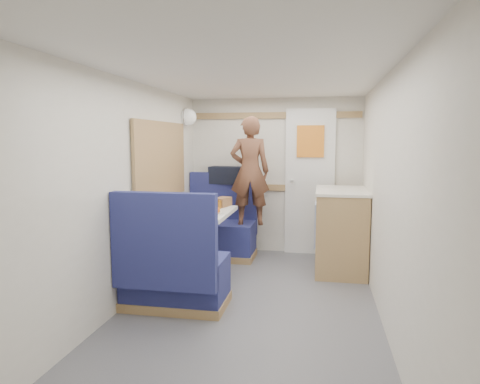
% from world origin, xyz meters
% --- Properties ---
extents(floor, '(4.50, 4.50, 0.00)m').
position_xyz_m(floor, '(0.00, 0.00, 0.00)').
color(floor, '#515156').
rests_on(floor, ground).
extents(ceiling, '(4.50, 4.50, 0.00)m').
position_xyz_m(ceiling, '(0.00, 0.00, 2.00)').
color(ceiling, silver).
rests_on(ceiling, wall_back).
extents(wall_back, '(2.20, 0.02, 2.00)m').
position_xyz_m(wall_back, '(0.00, 2.25, 1.00)').
color(wall_back, silver).
rests_on(wall_back, floor).
extents(wall_left, '(0.02, 4.50, 2.00)m').
position_xyz_m(wall_left, '(-1.10, 0.00, 1.00)').
color(wall_left, silver).
rests_on(wall_left, floor).
extents(wall_right, '(0.02, 4.50, 2.00)m').
position_xyz_m(wall_right, '(1.10, 0.00, 1.00)').
color(wall_right, silver).
rests_on(wall_right, floor).
extents(oak_trim_low, '(2.15, 0.02, 0.08)m').
position_xyz_m(oak_trim_low, '(0.00, 2.23, 0.85)').
color(oak_trim_low, olive).
rests_on(oak_trim_low, wall_back).
extents(oak_trim_high, '(2.15, 0.02, 0.08)m').
position_xyz_m(oak_trim_high, '(0.00, 2.23, 1.78)').
color(oak_trim_high, olive).
rests_on(oak_trim_high, wall_back).
extents(side_window, '(0.04, 1.30, 0.72)m').
position_xyz_m(side_window, '(-1.08, 1.00, 1.25)').
color(side_window, '#97A28A').
rests_on(side_window, wall_left).
extents(rear_door, '(0.62, 0.12, 1.86)m').
position_xyz_m(rear_door, '(0.45, 2.22, 0.97)').
color(rear_door, white).
rests_on(rear_door, wall_back).
extents(dinette_table, '(0.62, 0.92, 0.72)m').
position_xyz_m(dinette_table, '(-0.65, 1.00, 0.57)').
color(dinette_table, white).
rests_on(dinette_table, floor).
extents(bench_far, '(0.90, 0.59, 1.05)m').
position_xyz_m(bench_far, '(-0.65, 1.86, 0.30)').
color(bench_far, navy).
rests_on(bench_far, floor).
extents(bench_near, '(0.90, 0.59, 1.05)m').
position_xyz_m(bench_near, '(-0.65, 0.14, 0.30)').
color(bench_near, navy).
rests_on(bench_near, floor).
extents(ledge, '(0.90, 0.14, 0.04)m').
position_xyz_m(ledge, '(-0.65, 2.12, 0.88)').
color(ledge, olive).
rests_on(ledge, bench_far).
extents(dome_light, '(0.20, 0.20, 0.20)m').
position_xyz_m(dome_light, '(-1.04, 1.85, 1.75)').
color(dome_light, white).
rests_on(dome_light, wall_left).
extents(galley_counter, '(0.57, 0.92, 0.92)m').
position_xyz_m(galley_counter, '(0.82, 1.55, 0.47)').
color(galley_counter, olive).
rests_on(galley_counter, floor).
extents(person, '(0.51, 0.38, 1.29)m').
position_xyz_m(person, '(-0.25, 1.75, 1.10)').
color(person, brown).
rests_on(person, bench_far).
extents(duffel_bag, '(0.49, 0.27, 0.23)m').
position_xyz_m(duffel_bag, '(-0.60, 2.12, 1.01)').
color(duffel_bag, black).
rests_on(duffel_bag, ledge).
extents(tray, '(0.38, 0.42, 0.02)m').
position_xyz_m(tray, '(-0.54, 0.70, 0.73)').
color(tray, white).
rests_on(tray, dinette_table).
extents(orange_fruit, '(0.07, 0.07, 0.07)m').
position_xyz_m(orange_fruit, '(-0.43, 0.79, 0.77)').
color(orange_fruit, orange).
rests_on(orange_fruit, tray).
extents(cheese_block, '(0.13, 0.10, 0.04)m').
position_xyz_m(cheese_block, '(-0.52, 0.71, 0.76)').
color(cheese_block, '#EED689').
rests_on(cheese_block, tray).
extents(wine_glass, '(0.08, 0.08, 0.17)m').
position_xyz_m(wine_glass, '(-0.78, 0.81, 0.84)').
color(wine_glass, white).
rests_on(wine_glass, dinette_table).
extents(tumbler_left, '(0.08, 0.08, 0.12)m').
position_xyz_m(tumbler_left, '(-0.74, 0.62, 0.78)').
color(tumbler_left, white).
rests_on(tumbler_left, dinette_table).
extents(tumbler_mid, '(0.06, 0.06, 0.10)m').
position_xyz_m(tumbler_mid, '(-0.73, 1.23, 0.77)').
color(tumbler_mid, white).
rests_on(tumbler_mid, dinette_table).
extents(beer_glass, '(0.06, 0.06, 0.09)m').
position_xyz_m(beer_glass, '(-0.50, 1.21, 0.77)').
color(beer_glass, brown).
rests_on(beer_glass, dinette_table).
extents(pepper_grinder, '(0.04, 0.04, 0.10)m').
position_xyz_m(pepper_grinder, '(-0.72, 1.04, 0.77)').
color(pepper_grinder, black).
rests_on(pepper_grinder, dinette_table).
extents(bread_loaf, '(0.19, 0.26, 0.10)m').
position_xyz_m(bread_loaf, '(-0.50, 1.38, 0.77)').
color(bread_loaf, brown).
rests_on(bread_loaf, dinette_table).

